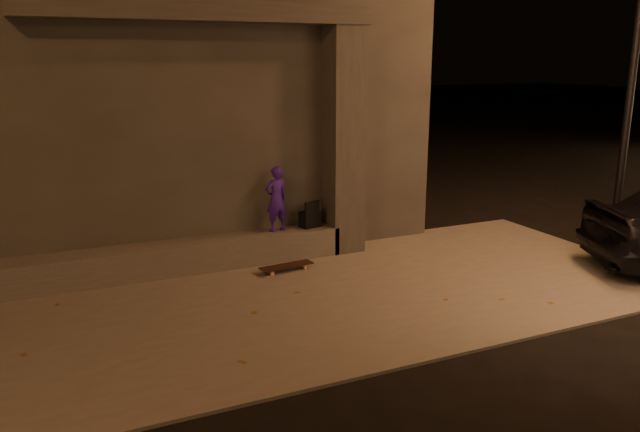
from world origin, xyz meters
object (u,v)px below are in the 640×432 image
column (344,142)px  skateboarder (276,199)px  skateboard (286,266)px  backpack (310,218)px

column → skateboarder: (-1.17, 0.00, -0.83)m
skateboard → column: bearing=21.4°
skateboarder → backpack: bearing=168.7°
column → skateboarder: bearing=180.0°
column → backpack: bearing=-180.0°
skateboarder → column: bearing=168.7°
column → skateboard: 2.24m
backpack → skateboarder: bearing=165.3°
skateboarder → skateboard: (-0.10, -0.65, -0.89)m
column → skateboarder: size_ratio=3.46×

